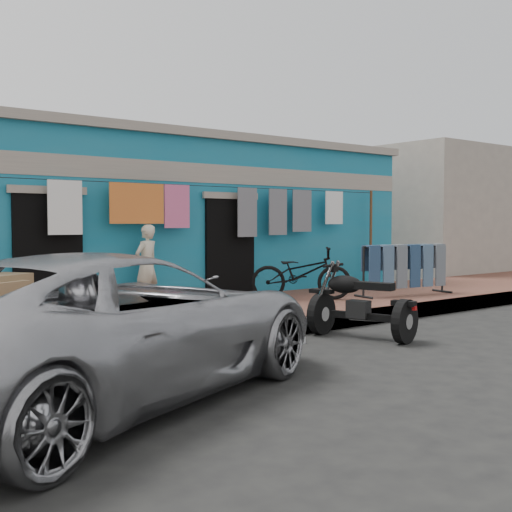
{
  "coord_description": "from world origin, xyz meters",
  "views": [
    {
      "loc": [
        -5.8,
        -5.43,
        1.64
      ],
      "look_at": [
        0.0,
        2.0,
        1.15
      ],
      "focal_mm": 45.0,
      "sensor_mm": 36.0,
      "label": 1
    }
  ],
  "objects_px": {
    "bicycle": "(301,267)",
    "jeans_rack": "(405,269)",
    "seated_person": "(146,265)",
    "motorcycle": "(362,302)",
    "car": "(112,323)"
  },
  "relations": [
    {
      "from": "car",
      "to": "seated_person",
      "type": "distance_m",
      "value": 4.87
    },
    {
      "from": "seated_person",
      "to": "jeans_rack",
      "type": "xyz_separation_m",
      "value": [
        4.64,
        -1.7,
        -0.18
      ]
    },
    {
      "from": "seated_person",
      "to": "bicycle",
      "type": "distance_m",
      "value": 2.78
    },
    {
      "from": "car",
      "to": "motorcycle",
      "type": "relative_size",
      "value": 2.95
    },
    {
      "from": "car",
      "to": "motorcycle",
      "type": "distance_m",
      "value": 4.17
    },
    {
      "from": "motorcycle",
      "to": "seated_person",
      "type": "bearing_deg",
      "value": 96.39
    },
    {
      "from": "seated_person",
      "to": "jeans_rack",
      "type": "bearing_deg",
      "value": 139.59
    },
    {
      "from": "motorcycle",
      "to": "jeans_rack",
      "type": "height_order",
      "value": "jeans_rack"
    },
    {
      "from": "car",
      "to": "jeans_rack",
      "type": "relative_size",
      "value": 2.37
    },
    {
      "from": "bicycle",
      "to": "motorcycle",
      "type": "distance_m",
      "value": 2.68
    },
    {
      "from": "car",
      "to": "jeans_rack",
      "type": "distance_m",
      "value": 7.62
    },
    {
      "from": "bicycle",
      "to": "jeans_rack",
      "type": "height_order",
      "value": "bicycle"
    },
    {
      "from": "car",
      "to": "jeans_rack",
      "type": "bearing_deg",
      "value": -93.59
    },
    {
      "from": "jeans_rack",
      "to": "seated_person",
      "type": "bearing_deg",
      "value": 159.87
    },
    {
      "from": "motorcycle",
      "to": "bicycle",
      "type": "bearing_deg",
      "value": 49.13
    }
  ]
}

